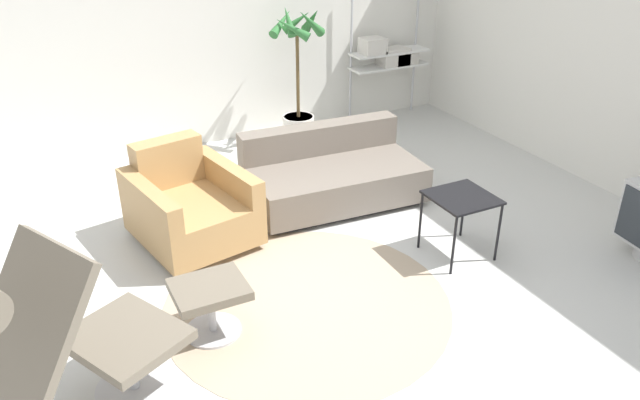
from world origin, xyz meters
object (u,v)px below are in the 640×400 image
(lounge_chair, at_px, (46,326))
(potted_plant, at_px, (298,90))
(shelf_unit, at_px, (389,55))
(ottoman, at_px, (210,298))
(armchair_red, at_px, (190,209))
(couch_low, at_px, (332,176))
(side_table, at_px, (462,202))

(lounge_chair, relative_size, potted_plant, 0.82)
(potted_plant, bearing_deg, shelf_unit, 9.93)
(ottoman, distance_m, potted_plant, 3.31)
(lounge_chair, bearing_deg, ottoman, 90.00)
(lounge_chair, bearing_deg, armchair_red, 118.42)
(couch_low, height_order, side_table, couch_low)
(lounge_chair, distance_m, ottoman, 1.13)
(lounge_chair, distance_m, side_table, 2.96)
(ottoman, height_order, couch_low, couch_low)
(armchair_red, distance_m, couch_low, 1.34)
(couch_low, distance_m, shelf_unit, 2.33)
(armchair_red, height_order, shelf_unit, shelf_unit)
(lounge_chair, distance_m, shelf_unit, 5.30)
(armchair_red, height_order, potted_plant, potted_plant)
(lounge_chair, height_order, couch_low, lounge_chair)
(potted_plant, bearing_deg, armchair_red, -137.51)
(ottoman, height_order, potted_plant, potted_plant)
(couch_low, bearing_deg, lounge_chair, 39.21)
(ottoman, xyz_separation_m, armchair_red, (0.22, 1.19, 0.01))
(ottoman, xyz_separation_m, side_table, (1.98, 0.06, 0.19))
(lounge_chair, height_order, ottoman, lounge_chair)
(side_table, bearing_deg, armchair_red, 147.38)
(ottoman, height_order, armchair_red, armchair_red)
(lounge_chair, height_order, armchair_red, lounge_chair)
(lounge_chair, xyz_separation_m, potted_plant, (2.79, 3.18, -0.12))
(lounge_chair, distance_m, couch_low, 3.09)
(side_table, bearing_deg, potted_plant, 92.40)
(couch_low, height_order, shelf_unit, shelf_unit)
(lounge_chair, relative_size, armchair_red, 1.16)
(lounge_chair, relative_size, ottoman, 2.70)
(potted_plant, relative_size, shelf_unit, 0.93)
(ottoman, relative_size, side_table, 0.91)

